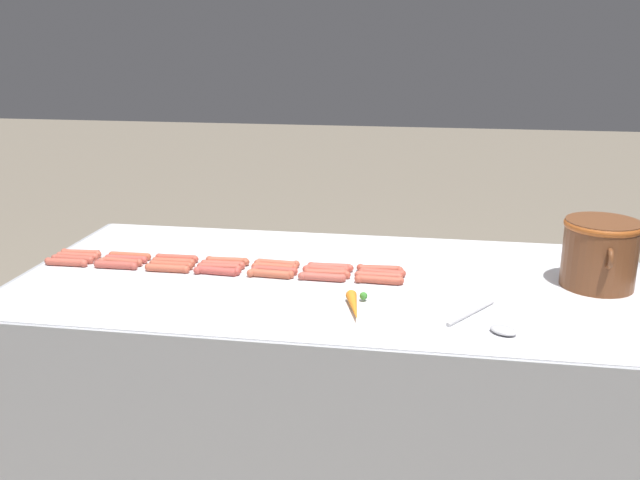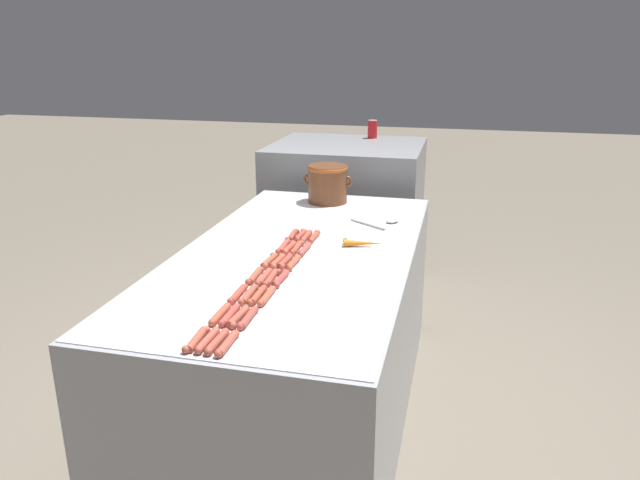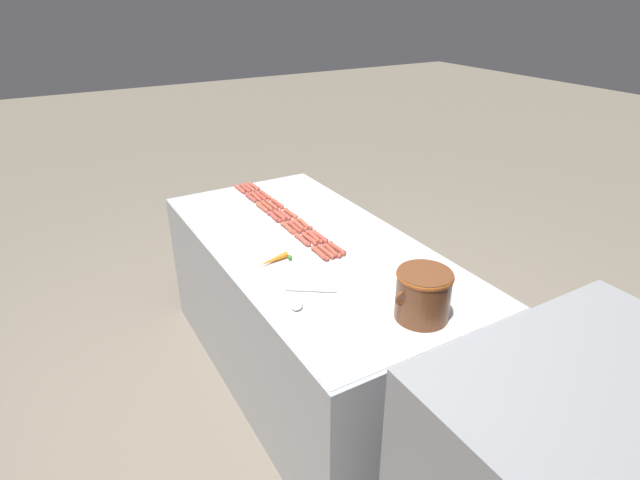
{
  "view_description": "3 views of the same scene",
  "coord_description": "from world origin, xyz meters",
  "px_view_note": "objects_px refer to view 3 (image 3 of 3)",
  "views": [
    {
      "loc": [
        1.97,
        0.28,
        1.56
      ],
      "look_at": [
        -0.13,
        -0.07,
        0.91
      ],
      "focal_mm": 38.31,
      "sensor_mm": 36.0,
      "label": 1
    },
    {
      "loc": [
        0.66,
        -2.31,
        1.68
      ],
      "look_at": [
        0.11,
        -0.08,
        0.91
      ],
      "focal_mm": 33.6,
      "sensor_mm": 36.0,
      "label": 2
    },
    {
      "loc": [
        1.14,
        2.03,
        2.01
      ],
      "look_at": [
        0.05,
        0.16,
        0.93
      ],
      "focal_mm": 28.64,
      "sensor_mm": 36.0,
      "label": 3
    }
  ],
  "objects_px": {
    "hot_dog_19": "(309,239)",
    "hot_dog_9": "(272,205)",
    "hot_dog_3": "(291,213)",
    "hot_dog_25": "(288,228)",
    "hot_dog_7": "(250,187)",
    "carrot": "(274,260)",
    "hot_dog_22": "(251,197)",
    "hot_dog_12": "(314,237)",
    "bean_pot": "(423,293)",
    "hot_dog_27": "(320,253)",
    "hot_dog_2": "(277,203)",
    "hot_dog_14": "(245,188)",
    "hot_dog_10": "(284,215)",
    "hot_dog_18": "(294,227)",
    "hot_dog_16": "(267,206)",
    "hot_dog_23": "(262,207)",
    "hot_dog_17": "(279,216)",
    "hot_dog_0": "(254,186)",
    "hot_dog_4": "(304,224)",
    "hot_dog_8": "(261,196)",
    "hot_dog_1": "(265,195)",
    "hot_dog_15": "(255,197)",
    "hot_dog_21": "(240,189)",
    "hot_dog_5": "(320,236)",
    "hot_dog_26": "(302,240)",
    "hot_dog_11": "(299,225)",
    "hot_dog_20": "(325,252)",
    "hot_dog_24": "(274,217)",
    "hot_dog_6": "(337,248)",
    "serving_spoon": "(302,300)",
    "hot_dog_13": "(332,251)"
  },
  "relations": [
    {
      "from": "hot_dog_19",
      "to": "hot_dog_9",
      "type": "bearing_deg",
      "value": -93.44
    },
    {
      "from": "hot_dog_3",
      "to": "hot_dog_25",
      "type": "xyz_separation_m",
      "value": [
        0.1,
        0.17,
        0.0
      ]
    },
    {
      "from": "hot_dog_7",
      "to": "hot_dog_9",
      "type": "xyz_separation_m",
      "value": [
        0.0,
        0.34,
        0.0
      ]
    },
    {
      "from": "carrot",
      "to": "hot_dog_22",
      "type": "bearing_deg",
      "value": -105.84
    },
    {
      "from": "hot_dog_12",
      "to": "hot_dog_3",
      "type": "bearing_deg",
      "value": -95.86
    },
    {
      "from": "bean_pot",
      "to": "hot_dog_25",
      "type": "bearing_deg",
      "value": -84.93
    },
    {
      "from": "hot_dog_27",
      "to": "carrot",
      "type": "xyz_separation_m",
      "value": [
        0.23,
        -0.05,
        0.0
      ]
    },
    {
      "from": "hot_dog_2",
      "to": "hot_dog_14",
      "type": "relative_size",
      "value": 1.0
    },
    {
      "from": "hot_dog_7",
      "to": "hot_dog_27",
      "type": "height_order",
      "value": "same"
    },
    {
      "from": "hot_dog_7",
      "to": "hot_dog_10",
      "type": "xyz_separation_m",
      "value": [
        0.0,
        0.51,
        0.0
      ]
    },
    {
      "from": "hot_dog_18",
      "to": "hot_dog_16",
      "type": "bearing_deg",
      "value": -89.76
    },
    {
      "from": "hot_dog_10",
      "to": "hot_dog_23",
      "type": "relative_size",
      "value": 1.0
    },
    {
      "from": "hot_dog_23",
      "to": "hot_dog_25",
      "type": "bearing_deg",
      "value": 90.42
    },
    {
      "from": "hot_dog_17",
      "to": "hot_dog_0",
      "type": "bearing_deg",
      "value": -97.58
    },
    {
      "from": "hot_dog_3",
      "to": "hot_dog_4",
      "type": "bearing_deg",
      "value": 89.49
    },
    {
      "from": "hot_dog_0",
      "to": "hot_dog_12",
      "type": "relative_size",
      "value": 1.0
    },
    {
      "from": "hot_dog_2",
      "to": "hot_dog_8",
      "type": "xyz_separation_m",
      "value": [
        0.04,
        -0.16,
        0.0
      ]
    },
    {
      "from": "hot_dog_1",
      "to": "hot_dog_25",
      "type": "distance_m",
      "value": 0.52
    },
    {
      "from": "hot_dog_17",
      "to": "bean_pot",
      "type": "distance_m",
      "value": 1.16
    },
    {
      "from": "hot_dog_15",
      "to": "hot_dog_21",
      "type": "distance_m",
      "value": 0.18
    },
    {
      "from": "hot_dog_5",
      "to": "hot_dog_26",
      "type": "distance_m",
      "value": 0.1
    },
    {
      "from": "hot_dog_3",
      "to": "hot_dog_12",
      "type": "bearing_deg",
      "value": 84.14
    },
    {
      "from": "hot_dog_2",
      "to": "hot_dog_4",
      "type": "relative_size",
      "value": 1.0
    },
    {
      "from": "hot_dog_11",
      "to": "hot_dog_26",
      "type": "bearing_deg",
      "value": 67.63
    },
    {
      "from": "hot_dog_19",
      "to": "hot_dog_26",
      "type": "bearing_deg",
      "value": -15.28
    },
    {
      "from": "hot_dog_20",
      "to": "hot_dog_11",
      "type": "bearing_deg",
      "value": -95.52
    },
    {
      "from": "hot_dog_10",
      "to": "hot_dog_23",
      "type": "bearing_deg",
      "value": -68.23
    },
    {
      "from": "hot_dog_4",
      "to": "hot_dog_27",
      "type": "bearing_deg",
      "value": 73.88
    },
    {
      "from": "hot_dog_5",
      "to": "hot_dog_24",
      "type": "height_order",
      "value": "same"
    },
    {
      "from": "hot_dog_6",
      "to": "hot_dog_14",
      "type": "relative_size",
      "value": 1.0
    },
    {
      "from": "hot_dog_21",
      "to": "hot_dog_3",
      "type": "bearing_deg",
      "value": 100.84
    },
    {
      "from": "hot_dog_2",
      "to": "hot_dog_5",
      "type": "xyz_separation_m",
      "value": [
        0.01,
        0.52,
        0.0
      ]
    },
    {
      "from": "hot_dog_11",
      "to": "hot_dog_16",
      "type": "bearing_deg",
      "value": -83.97
    },
    {
      "from": "hot_dog_14",
      "to": "hot_dog_15",
      "type": "distance_m",
      "value": 0.17
    },
    {
      "from": "hot_dog_22",
      "to": "hot_dog_1",
      "type": "bearing_deg",
      "value": 177.2
    },
    {
      "from": "hot_dog_7",
      "to": "hot_dog_26",
      "type": "distance_m",
      "value": 0.84
    },
    {
      "from": "hot_dog_17",
      "to": "serving_spoon",
      "type": "xyz_separation_m",
      "value": [
        0.3,
        0.82,
        -0.0
      ]
    },
    {
      "from": "hot_dog_7",
      "to": "hot_dog_17",
      "type": "distance_m",
      "value": 0.5
    },
    {
      "from": "hot_dog_7",
      "to": "hot_dog_16",
      "type": "xyz_separation_m",
      "value": [
        0.04,
        0.34,
        0.0
      ]
    },
    {
      "from": "bean_pot",
      "to": "hot_dog_24",
      "type": "bearing_deg",
      "value": -85.62
    },
    {
      "from": "hot_dog_0",
      "to": "hot_dog_9",
      "type": "xyz_separation_m",
      "value": [
        0.03,
        0.34,
        0.0
      ]
    },
    {
      "from": "serving_spoon",
      "to": "hot_dog_20",
      "type": "bearing_deg",
      "value": -133.71
    },
    {
      "from": "hot_dog_19",
      "to": "hot_dog_24",
      "type": "distance_m",
      "value": 0.35
    },
    {
      "from": "hot_dog_7",
      "to": "hot_dog_12",
      "type": "bearing_deg",
      "value": 90.05
    },
    {
      "from": "hot_dog_7",
      "to": "hot_dog_27",
      "type": "distance_m",
      "value": 1.02
    },
    {
      "from": "hot_dog_15",
      "to": "hot_dog_27",
      "type": "relative_size",
      "value": 1.0
    },
    {
      "from": "hot_dog_11",
      "to": "carrot",
      "type": "relative_size",
      "value": 0.83
    },
    {
      "from": "hot_dog_23",
      "to": "hot_dog_26",
      "type": "bearing_deg",
      "value": 89.98
    },
    {
      "from": "hot_dog_13",
      "to": "hot_dog_18",
      "type": "distance_m",
      "value": 0.34
    },
    {
      "from": "hot_dog_18",
      "to": "hot_dog_14",
      "type": "bearing_deg",
      "value": -90.12
    }
  ]
}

